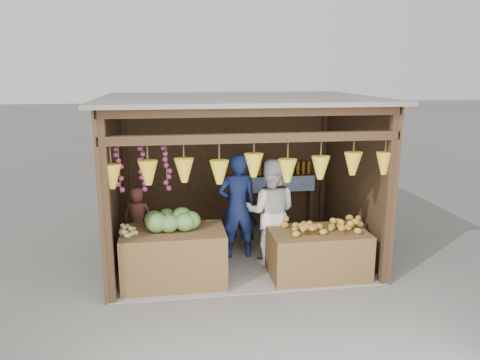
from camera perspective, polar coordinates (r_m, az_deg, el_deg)
name	(u,v)px	position (r m, az deg, el deg)	size (l,w,h in m)	color
ground	(238,254)	(8.09, -0.19, -9.02)	(80.00, 80.00, 0.00)	#514F49
stall_structure	(237,159)	(7.58, -0.40, 2.59)	(4.30, 3.30, 2.66)	slate
back_shelf	(282,185)	(9.22, 5.10, -0.59)	(1.25, 0.32, 1.32)	#382314
counter_left	(174,257)	(6.96, -8.05, -9.31)	(1.48, 0.85, 0.82)	#4F371A
counter_right	(318,254)	(7.25, 9.46, -8.85)	(1.45, 0.85, 0.72)	#4B3119
stool	(140,252)	(7.98, -12.15, -8.56)	(0.31, 0.31, 0.29)	black
man_standing	(238,207)	(7.66, -0.29, -3.25)	(0.65, 0.43, 1.78)	#15214F
woman_standing	(271,212)	(7.50, 3.78, -3.88)	(0.84, 0.65, 1.72)	silver
vendor_seated	(138,216)	(7.77, -12.37, -4.29)	(0.47, 0.30, 0.96)	brown
melon_pile	(172,219)	(6.82, -8.27, -4.70)	(1.00, 0.50, 0.32)	#234E15
tanfruit_pile	(128,230)	(6.76, -13.53, -5.96)	(0.34, 0.40, 0.13)	#998B47
mango_pile	(325,224)	(7.13, 10.28, -5.24)	(1.40, 0.64, 0.22)	#C94D1A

